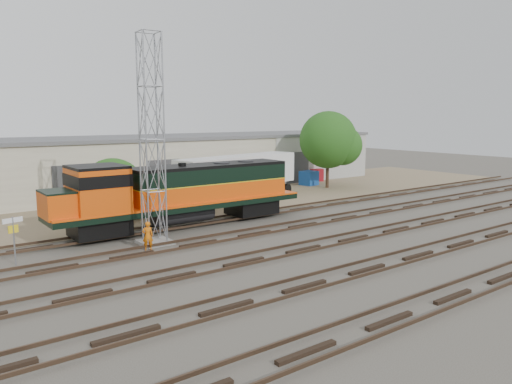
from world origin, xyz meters
TOP-DOWN VIEW (x-y plane):
  - ground at (0.00, 0.00)m, footprint 140.00×140.00m
  - dirt_strip at (0.00, 15.00)m, footprint 80.00×16.00m
  - tracks at (0.00, -3.00)m, footprint 80.00×20.40m
  - warehouse at (0.04, 22.98)m, footprint 58.40×10.40m
  - locomotive at (-2.83, 6.00)m, footprint 17.35×3.04m
  - signal_tower at (-5.88, 3.21)m, footprint 1.74×1.74m
  - sign_post at (-13.23, 3.51)m, footprint 0.97×0.31m
  - worker at (-6.79, 2.19)m, footprint 0.68×0.56m
  - semi_trailer at (6.70, 12.54)m, footprint 12.88×5.16m
  - dumpster_blue at (17.82, 15.88)m, footprint 1.83×1.75m
  - dumpster_red at (20.63, 17.93)m, footprint 1.81×1.73m
  - tree_mid at (-4.80, 11.57)m, footprint 4.83×4.60m
  - tree_east at (18.28, 13.10)m, footprint 6.04×5.75m

SIDE VIEW (x-z plane):
  - ground at x=0.00m, z-range 0.00..0.00m
  - dirt_strip at x=0.00m, z-range 0.00..0.02m
  - tracks at x=0.00m, z-range -0.06..0.22m
  - dumpster_red at x=20.63m, z-range 0.00..1.40m
  - dumpster_blue at x=17.82m, z-range 0.00..1.50m
  - worker at x=-6.79m, z-range 0.00..1.61m
  - sign_post at x=-13.23m, z-range 0.49..2.92m
  - tree_mid at x=-4.80m, z-range -0.39..4.21m
  - locomotive at x=-2.83m, z-range 0.31..4.48m
  - semi_trailer at x=6.70m, z-range 0.50..4.39m
  - warehouse at x=0.04m, z-range 0.00..5.30m
  - tree_east at x=18.28m, z-range 0.86..8.62m
  - signal_tower at x=-5.88m, z-range -0.15..11.66m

